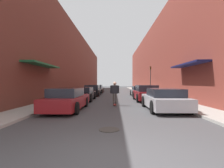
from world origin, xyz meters
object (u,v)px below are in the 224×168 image
(parked_car_right_1, at_px, (146,93))
(parked_car_right_2, at_px, (139,91))
(manhole_cover, at_px, (109,130))
(parked_car_left_1, at_px, (82,94))
(parked_car_left_0, at_px, (67,100))
(traffic_light, at_px, (150,77))
(parked_car_right_0, at_px, (164,99))
(parked_car_left_2, at_px, (93,90))
(parked_car_left_3, at_px, (97,89))
(skateboarder, at_px, (115,91))

(parked_car_right_1, distance_m, parked_car_right_2, 5.36)
(manhole_cover, bearing_deg, parked_car_left_1, 105.49)
(parked_car_left_0, xyz_separation_m, traffic_light, (7.62, 13.89, 1.79))
(parked_car_left_0, height_order, parked_car_right_2, parked_car_left_0)
(parked_car_right_0, height_order, manhole_cover, parked_car_right_0)
(parked_car_left_0, relative_size, parked_car_right_2, 1.05)
(parked_car_left_2, distance_m, parked_car_right_0, 12.87)
(parked_car_left_3, bearing_deg, parked_car_right_1, -65.78)
(parked_car_left_0, relative_size, parked_car_right_0, 1.06)
(parked_car_left_1, bearing_deg, parked_car_left_0, -88.27)
(skateboarder, bearing_deg, traffic_light, 67.34)
(parked_car_right_1, xyz_separation_m, manhole_cover, (-2.94, -9.47, -0.66))
(parked_car_left_2, xyz_separation_m, parked_car_right_0, (5.63, -11.57, -0.02))
(parked_car_left_0, relative_size, manhole_cover, 6.70)
(parked_car_left_3, height_order, parked_car_right_2, parked_car_left_3)
(traffic_light, bearing_deg, parked_car_left_1, -133.34)
(parked_car_left_0, height_order, traffic_light, traffic_light)
(manhole_cover, bearing_deg, parked_car_left_0, 121.46)
(parked_car_left_1, bearing_deg, skateboarder, -49.91)
(parked_car_left_1, height_order, parked_car_right_1, parked_car_right_1)
(parked_car_left_1, height_order, parked_car_right_2, parked_car_right_2)
(parked_car_left_1, bearing_deg, manhole_cover, -74.51)
(parked_car_right_2, relative_size, traffic_light, 1.20)
(parked_car_left_3, relative_size, parked_car_right_1, 0.99)
(parked_car_right_0, xyz_separation_m, manhole_cover, (-3.06, -4.30, -0.61))
(parked_car_right_1, distance_m, traffic_light, 9.01)
(skateboarder, bearing_deg, parked_car_left_2, 106.18)
(parked_car_left_3, bearing_deg, parked_car_left_0, -89.62)
(parked_car_right_0, bearing_deg, parked_car_left_1, 136.41)
(parked_car_left_0, distance_m, traffic_light, 15.94)
(parked_car_left_2, bearing_deg, skateboarder, -73.82)
(parked_car_right_1, relative_size, manhole_cover, 6.06)
(manhole_cover, bearing_deg, parked_car_right_2, 78.16)
(parked_car_right_0, relative_size, skateboarder, 2.67)
(skateboarder, xyz_separation_m, manhole_cover, (-0.19, -6.34, -1.01))
(parked_car_left_0, bearing_deg, parked_car_right_1, 44.08)
(parked_car_left_2, distance_m, traffic_light, 8.15)
(parked_car_right_0, bearing_deg, parked_car_right_2, 89.73)
(parked_car_right_0, xyz_separation_m, skateboarder, (-2.87, 2.04, 0.40))
(parked_car_left_2, height_order, parked_car_right_0, parked_car_left_2)
(skateboarder, relative_size, traffic_light, 0.44)
(parked_car_right_2, bearing_deg, parked_car_left_0, -117.91)
(parked_car_right_2, xyz_separation_m, traffic_light, (1.97, 3.22, 1.82))
(manhole_cover, relative_size, traffic_light, 0.19)
(parked_car_right_0, bearing_deg, skateboarder, 144.52)
(parked_car_right_2, height_order, skateboarder, skateboarder)
(parked_car_right_1, xyz_separation_m, parked_car_right_2, (0.17, 5.35, -0.07))
(parked_car_left_2, height_order, parked_car_right_1, parked_car_right_1)
(parked_car_left_2, relative_size, traffic_light, 1.28)
(parked_car_left_0, distance_m, parked_car_right_2, 12.07)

